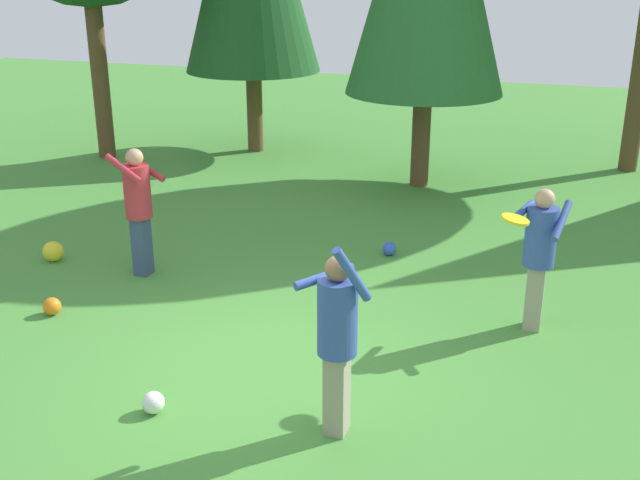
% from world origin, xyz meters
% --- Properties ---
extents(ground_plane, '(40.00, 40.00, 0.00)m').
position_xyz_m(ground_plane, '(0.00, 0.00, 0.00)').
color(ground_plane, '#478C38').
extents(person_thrower, '(0.67, 0.67, 1.82)m').
position_xyz_m(person_thrower, '(0.96, -0.77, 0.99)').
color(person_thrower, gray).
rests_on(person_thrower, ground_plane).
extents(person_catcher, '(0.58, 0.63, 1.62)m').
position_xyz_m(person_catcher, '(2.42, 1.84, 0.96)').
color(person_catcher, gray).
rests_on(person_catcher, ground_plane).
extents(person_bystander, '(0.65, 0.59, 1.68)m').
position_xyz_m(person_bystander, '(-2.52, 1.79, 1.00)').
color(person_bystander, '#38476B').
rests_on(person_bystander, ground_plane).
extents(frisbee, '(0.28, 0.28, 0.08)m').
position_xyz_m(frisbee, '(2.21, 0.80, 1.60)').
color(frisbee, yellow).
extents(ball_white, '(0.21, 0.21, 0.21)m').
position_xyz_m(ball_white, '(-0.71, -1.04, 0.10)').
color(ball_white, white).
rests_on(ball_white, ground_plane).
extents(ball_yellow, '(0.28, 0.28, 0.28)m').
position_xyz_m(ball_yellow, '(-3.93, 1.79, 0.14)').
color(ball_yellow, yellow).
rests_on(ball_yellow, ground_plane).
extents(ball_blue, '(0.19, 0.19, 0.19)m').
position_xyz_m(ball_blue, '(0.36, 3.49, 0.10)').
color(ball_blue, blue).
rests_on(ball_blue, ground_plane).
extents(ball_orange, '(0.21, 0.21, 0.21)m').
position_xyz_m(ball_orange, '(-2.89, 0.38, 0.10)').
color(ball_orange, orange).
rests_on(ball_orange, ground_plane).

